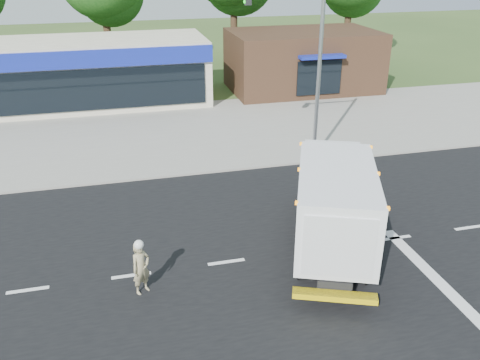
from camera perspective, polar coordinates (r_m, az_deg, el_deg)
The scene contains 10 objects.
ground at distance 17.29m, azimuth 8.29°, elevation -7.78°, with size 120.00×120.00×0.00m, color #385123.
road_asphalt at distance 17.28m, azimuth 8.29°, elevation -7.77°, with size 60.00×14.00×0.02m, color black.
sidewalk at distance 24.17m, azimuth 1.10°, elevation 2.48°, with size 60.00×2.40×0.12m, color gray.
parking_apron at distance 29.48m, azimuth -1.86°, elevation 6.54°, with size 60.00×9.00×0.02m, color gray.
lane_markings at distance 16.79m, azimuth 14.35°, elevation -9.37°, with size 55.20×7.00×0.01m.
ems_box_truck at distance 16.66m, azimuth 10.53°, elevation -2.07°, with size 4.68×7.43×3.16m.
emergency_worker at distance 15.04m, azimuth -11.06°, elevation -9.56°, with size 0.71×0.65×1.75m.
retail_strip_mall at distance 34.21m, azimuth -19.37°, elevation 11.23°, with size 18.00×6.20×4.00m.
brown_storefront at distance 36.49m, azimuth 7.07°, elevation 13.16°, with size 10.00×6.70×4.00m.
traffic_signal_pole at distance 22.95m, azimuth 7.46°, elevation 13.76°, with size 3.51×0.25×8.00m.
Camera 1 is at (-5.91, -13.37, 9.23)m, focal length 38.00 mm.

